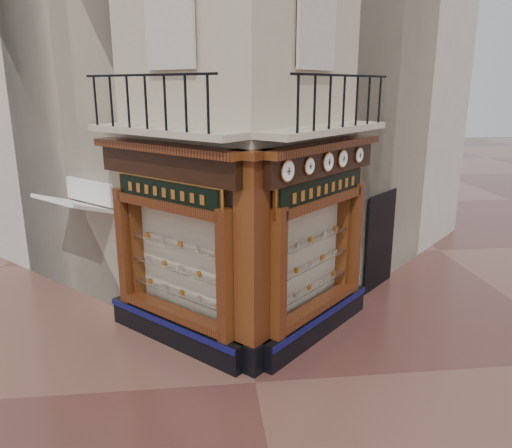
{
  "coord_description": "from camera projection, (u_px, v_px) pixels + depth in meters",
  "views": [
    {
      "loc": [
        -0.84,
        -7.56,
        4.98
      ],
      "look_at": [
        0.24,
        2.0,
        2.3
      ],
      "focal_mm": 35.0,
      "sensor_mm": 36.0,
      "label": 1
    }
  ],
  "objects": [
    {
      "name": "balcony",
      "position": [
        246.0,
        130.0,
        8.96
      ],
      "size": [
        5.94,
        2.97,
        1.03
      ],
      "color": "#C2B397",
      "rests_on": "ground"
    },
    {
      "name": "shopfront_right",
      "position": [
        317.0,
        244.0,
        9.79
      ],
      "size": [
        2.86,
        2.86,
        3.98
      ],
      "rotation": [
        0.0,
        0.0,
        0.79
      ],
      "color": "black",
      "rests_on": "ground"
    },
    {
      "name": "signboard_right",
      "position": [
        323.0,
        188.0,
        9.44
      ],
      "size": [
        2.21,
        2.21,
        0.59
      ],
      "rotation": [
        0.0,
        0.0,
        0.79
      ],
      "color": "#C58639",
      "rests_on": "ground"
    },
    {
      "name": "neighbour_right",
      "position": [
        303.0,
        68.0,
        15.72
      ],
      "size": [
        11.31,
        11.31,
        11.0
      ],
      "primitive_type": "cube",
      "rotation": [
        0.0,
        0.0,
        0.79
      ],
      "color": "beige",
      "rests_on": "ground"
    },
    {
      "name": "clock_c",
      "position": [
        328.0,
        162.0,
        9.2
      ],
      "size": [
        0.29,
        0.29,
        0.37
      ],
      "rotation": [
        0.0,
        0.0,
        0.79
      ],
      "color": "#AA6A38",
      "rests_on": "ground"
    },
    {
      "name": "clock_e",
      "position": [
        359.0,
        155.0,
        10.12
      ],
      "size": [
        0.26,
        0.26,
        0.32
      ],
      "rotation": [
        0.0,
        0.0,
        0.79
      ],
      "color": "#AA6A38",
      "rests_on": "ground"
    },
    {
      "name": "awning",
      "position": [
        83.0,
        308.0,
        11.56
      ],
      "size": [
        1.88,
        1.88,
        0.39
      ],
      "primitive_type": null,
      "rotation": [
        0.32,
        0.0,
        2.36
      ],
      "color": "white",
      "rests_on": "ground"
    },
    {
      "name": "signboard_left",
      "position": [
        167.0,
        192.0,
        9.12
      ],
      "size": [
        2.04,
        2.04,
        0.54
      ],
      "rotation": [
        0.0,
        0.0,
        2.36
      ],
      "color": "#C58639",
      "rests_on": "ground"
    },
    {
      "name": "neighbour_left",
      "position": [
        143.0,
        68.0,
        15.19
      ],
      "size": [
        11.31,
        11.31,
        11.0
      ],
      "primitive_type": "cube",
      "rotation": [
        0.0,
        0.0,
        0.79
      ],
      "color": "beige",
      "rests_on": "ground"
    },
    {
      "name": "main_building",
      "position": [
        229.0,
        45.0,
        12.95
      ],
      "size": [
        11.31,
        11.31,
        12.0
      ],
      "primitive_type": "cube",
      "rotation": [
        0.0,
        0.0,
        0.79
      ],
      "color": "#C2B397",
      "rests_on": "ground"
    },
    {
      "name": "ground",
      "position": [
        255.0,
        383.0,
        8.66
      ],
      "size": [
        80.0,
        80.0,
        0.0
      ],
      "primitive_type": "plane",
      "color": "#522C26",
      "rests_on": "ground"
    },
    {
      "name": "clock_b",
      "position": [
        309.0,
        166.0,
        8.72
      ],
      "size": [
        0.25,
        0.25,
        0.31
      ],
      "rotation": [
        0.0,
        0.0,
        0.79
      ],
      "color": "#AA6A38",
      "rests_on": "ground"
    },
    {
      "name": "clock_a",
      "position": [
        287.0,
        171.0,
        8.22
      ],
      "size": [
        0.3,
        0.3,
        0.38
      ],
      "rotation": [
        0.0,
        0.0,
        0.79
      ],
      "color": "#AA6A38",
      "rests_on": "ground"
    },
    {
      "name": "shopfront_left",
      "position": [
        173.0,
        249.0,
        9.48
      ],
      "size": [
        2.86,
        2.86,
        3.98
      ],
      "rotation": [
        0.0,
        0.0,
        2.36
      ],
      "color": "black",
      "rests_on": "ground"
    },
    {
      "name": "clock_d",
      "position": [
        342.0,
        159.0,
        9.61
      ],
      "size": [
        0.28,
        0.28,
        0.35
      ],
      "rotation": [
        0.0,
        0.0,
        0.79
      ],
      "color": "#AA6A38",
      "rests_on": "ground"
    },
    {
      "name": "corner_pilaster",
      "position": [
        252.0,
        267.0,
        8.62
      ],
      "size": [
        0.85,
        0.85,
        3.98
      ],
      "rotation": [
        0.0,
        0.0,
        0.79
      ],
      "color": "black",
      "rests_on": "ground"
    }
  ]
}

